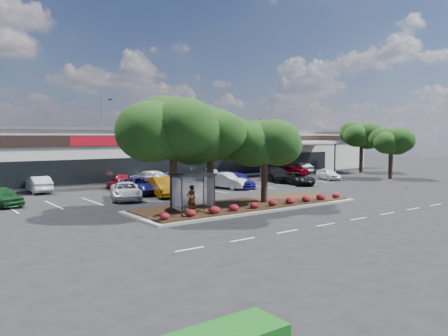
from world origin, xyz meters
TOP-DOWN VIEW (x-y plane):
  - ground at (0.00, 0.00)m, footprint 160.00×160.00m
  - retail_store at (0.06, 33.91)m, footprint 80.40×25.20m
  - landscape_island at (-2.00, 4.00)m, footprint 18.00×6.00m
  - lane_markings at (-0.14, 10.42)m, footprint 33.12×20.06m
  - shrub_row at (-2.00, 1.90)m, footprint 17.00×0.80m
  - bus_shelter at (-7.50, 2.95)m, footprint 2.75×1.55m
  - island_tree_west at (-8.00, 4.50)m, footprint 7.20×7.20m
  - island_tree_mid at (-4.50, 5.20)m, footprint 6.60×6.60m
  - island_tree_east at (-0.50, 3.70)m, footprint 5.80×5.80m
  - tree_east_near at (26.00, 10.00)m, footprint 5.60×5.60m
  - tree_east_far at (31.00, 18.00)m, footprint 6.40×6.40m
  - conifer_north_east at (34.00, 44.00)m, footprint 3.96×3.96m
  - person_waiting at (-7.51, 3.02)m, footprint 0.67×0.44m
  - light_pole at (-3.88, 28.00)m, footprint 1.43×0.50m
  - survey_stake at (11.18, -1.00)m, footprint 0.08×0.14m
  - car_0 at (-16.92, 15.22)m, footprint 3.04×4.86m
  - car_1 at (-7.82, 12.83)m, footprint 4.04×5.71m
  - car_2 at (-5.30, 15.53)m, footprint 2.58×5.42m
  - car_3 at (-4.31, 12.76)m, footprint 3.05×5.51m
  - car_4 at (3.61, 14.06)m, footprint 2.79×5.07m
  - car_5 at (4.94, 13.87)m, footprint 3.20×5.44m
  - car_6 at (12.25, 15.91)m, footprint 4.19×6.13m
  - car_7 at (11.90, 12.24)m, footprint 3.32×5.25m
  - car_8 at (18.99, 13.87)m, footprint 2.90×4.32m
  - car_9 at (-12.59, 22.05)m, footprint 1.71×4.72m
  - car_10 at (-5.68, 19.26)m, footprint 1.64×3.93m
  - car_11 at (-4.39, 21.82)m, footprint 3.14×4.64m
  - car_12 at (-1.33, 21.87)m, footprint 4.18×5.75m
  - car_13 at (6.68, 21.50)m, footprint 3.22×4.88m
  - car_14 at (5.82, 17.74)m, footprint 2.87×5.12m
  - car_16 at (17.94, 19.75)m, footprint 3.96×5.62m
  - car_17 at (22.44, 22.00)m, footprint 3.02×5.17m

SIDE VIEW (x-z plane):
  - ground at x=0.00m, z-range 0.00..0.00m
  - lane_markings at x=-0.14m, z-range 0.00..0.01m
  - landscape_island at x=-2.00m, z-range -0.01..0.25m
  - shrub_row at x=-2.00m, z-range 0.26..0.76m
  - car_10 at x=-5.68m, z-range 0.00..1.33m
  - car_7 at x=11.90m, z-range 0.00..1.35m
  - car_8 at x=18.99m, z-range 0.00..1.37m
  - car_14 at x=5.82m, z-range 0.00..1.40m
  - survey_stake at x=11.18m, z-range 0.15..1.26m
  - car_16 at x=17.94m, z-range 0.00..1.42m
  - car_1 at x=-7.82m, z-range 0.00..1.45m
  - car_11 at x=-4.39m, z-range 0.00..1.47m
  - car_5 at x=4.94m, z-range 0.00..1.48m
  - car_2 at x=-5.30m, z-range 0.00..1.49m
  - car_13 at x=6.68m, z-range 0.00..1.54m
  - car_0 at x=-16.92m, z-range 0.00..1.54m
  - car_12 at x=-1.33m, z-range 0.00..1.55m
  - car_9 at x=-12.59m, z-range 0.00..1.55m
  - car_4 at x=3.61m, z-range 0.00..1.58m
  - car_17 at x=22.44m, z-range 0.00..1.61m
  - car_6 at x=12.25m, z-range 0.00..1.65m
  - car_3 at x=-4.31m, z-range 0.00..1.72m
  - person_waiting at x=-7.51m, z-range 0.26..2.09m
  - bus_shelter at x=-7.50m, z-range 1.01..3.60m
  - retail_store at x=0.06m, z-range 0.03..6.28m
  - tree_east_near at x=26.00m, z-range 0.00..6.51m
  - island_tree_east at x=-0.50m, z-range 0.26..6.76m
  - tree_east_far at x=31.00m, z-range 0.00..7.62m
  - island_tree_mid at x=-4.50m, z-range 0.26..7.58m
  - island_tree_west at x=-8.00m, z-range 0.26..8.15m
  - light_pole at x=-3.88m, z-range -0.56..9.24m
  - conifer_north_east at x=34.00m, z-range 0.00..9.00m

